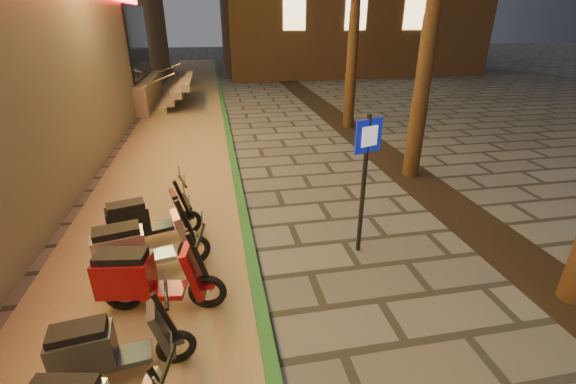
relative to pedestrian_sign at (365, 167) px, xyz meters
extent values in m
cube|color=#8C7251|center=(-3.60, 6.17, -1.56)|extent=(3.40, 60.00, 0.01)
cube|color=#235D28|center=(-1.90, 6.17, -1.52)|extent=(0.18, 60.00, 0.10)
cube|color=black|center=(2.60, 1.17, -1.56)|extent=(1.20, 40.00, 0.02)
cube|color=black|center=(-5.45, 14.17, 1.23)|extent=(0.08, 5.00, 3.00)
cube|color=gray|center=(-7.50, 14.17, -0.97)|extent=(5.00, 6.00, 1.20)
cube|color=gray|center=(-4.50, 14.17, -1.42)|extent=(0.35, 5.00, 0.30)
cube|color=gray|center=(-4.15, 14.17, -1.12)|extent=(0.35, 5.00, 0.30)
cube|color=gray|center=(-3.80, 14.17, -0.82)|extent=(0.35, 5.00, 0.30)
cube|color=gray|center=(-3.45, 14.17, -0.52)|extent=(0.35, 5.00, 0.30)
cylinder|color=silver|center=(-4.90, 12.17, -0.32)|extent=(2.09, 0.06, 0.81)
cylinder|color=silver|center=(-4.90, 16.17, -0.32)|extent=(2.09, 0.06, 0.81)
cube|color=#E7CF7F|center=(3.00, 20.14, 2.43)|extent=(1.40, 0.06, 1.80)
cube|color=#E7CF7F|center=(7.00, 20.14, 2.43)|extent=(1.40, 0.06, 1.80)
cube|color=#E7CF7F|center=(11.00, 20.14, 2.43)|extent=(1.40, 0.06, 1.80)
cylinder|color=#472D19|center=(2.60, 3.17, 1.28)|extent=(0.40, 0.40, 5.70)
cylinder|color=#472D19|center=(2.60, 8.17, 1.41)|extent=(0.40, 0.40, 5.95)
cylinder|color=black|center=(0.00, 0.01, -0.36)|extent=(0.08, 0.08, 2.42)
cube|color=#0C169D|center=(0.00, -0.01, 0.51)|extent=(0.51, 0.22, 0.53)
cube|color=white|center=(0.01, -0.03, 0.51)|extent=(0.30, 0.13, 0.31)
cylinder|color=black|center=(-2.89, -2.97, -0.53)|extent=(0.14, 0.54, 0.04)
torus|color=black|center=(-3.97, -2.05, -1.33)|extent=(0.48, 0.15, 0.47)
cylinder|color=silver|center=(-3.97, -2.05, -1.33)|extent=(0.14, 0.11, 0.13)
torus|color=black|center=(-2.97, -1.91, -1.33)|extent=(0.48, 0.15, 0.47)
cylinder|color=silver|center=(-2.97, -1.91, -1.33)|extent=(0.14, 0.11, 0.13)
cube|color=#292B2F|center=(-3.48, -1.98, -1.30)|extent=(0.53, 0.37, 0.07)
cube|color=#292B2F|center=(-3.90, -2.04, -1.07)|extent=(0.67, 0.43, 0.45)
cube|color=black|center=(-3.90, -2.04, -0.81)|extent=(0.60, 0.36, 0.11)
cube|color=#292B2F|center=(-3.09, -1.93, -1.03)|extent=(0.29, 0.39, 0.64)
cylinder|color=black|center=(-3.03, -1.92, -0.85)|extent=(0.25, 0.10, 0.67)
cylinder|color=black|center=(-2.98, -1.92, -0.56)|extent=(0.11, 0.53, 0.04)
cube|color=#292B2F|center=(-2.97, -1.91, -1.23)|extent=(0.21, 0.15, 0.05)
torus|color=black|center=(-3.76, -0.84, -1.30)|extent=(0.55, 0.18, 0.54)
cylinder|color=silver|center=(-3.76, -0.84, -1.30)|extent=(0.16, 0.12, 0.15)
torus|color=black|center=(-2.60, -1.01, -1.30)|extent=(0.55, 0.18, 0.54)
cylinder|color=silver|center=(-2.60, -1.01, -1.30)|extent=(0.16, 0.12, 0.15)
cube|color=maroon|center=(-3.19, -0.92, -1.26)|extent=(0.62, 0.44, 0.08)
cube|color=maroon|center=(-3.68, -0.85, -1.00)|extent=(0.78, 0.50, 0.52)
cube|color=black|center=(-3.68, -0.85, -0.69)|extent=(0.69, 0.43, 0.13)
cube|color=maroon|center=(-2.75, -0.99, -0.94)|extent=(0.34, 0.45, 0.73)
cylinder|color=black|center=(-2.68, -1.00, -0.73)|extent=(0.29, 0.11, 0.77)
cylinder|color=black|center=(-2.63, -1.01, -0.40)|extent=(0.14, 0.61, 0.05)
cube|color=maroon|center=(-2.60, -1.01, -1.17)|extent=(0.25, 0.18, 0.06)
torus|color=black|center=(-3.96, -0.16, -1.30)|extent=(0.55, 0.23, 0.54)
cylinder|color=silver|center=(-3.96, -0.16, -1.30)|extent=(0.17, 0.14, 0.15)
torus|color=black|center=(-2.82, 0.11, -1.30)|extent=(0.55, 0.23, 0.54)
cylinder|color=silver|center=(-2.82, 0.11, -1.30)|extent=(0.17, 0.14, 0.15)
cube|color=#A4A5AC|center=(-3.40, -0.03, -1.26)|extent=(0.64, 0.48, 0.08)
cube|color=#A4A5AC|center=(-3.87, -0.14, -0.99)|extent=(0.80, 0.55, 0.52)
cube|color=black|center=(-3.87, -0.14, -0.69)|extent=(0.71, 0.47, 0.13)
cube|color=#A4A5AC|center=(-2.96, 0.07, -0.94)|extent=(0.37, 0.47, 0.74)
cylinder|color=black|center=(-2.89, 0.09, -0.73)|extent=(0.30, 0.14, 0.77)
cylinder|color=black|center=(-2.84, 0.10, -0.40)|extent=(0.18, 0.60, 0.05)
cube|color=#A4A5AC|center=(-2.82, 0.11, -1.17)|extent=(0.26, 0.19, 0.06)
torus|color=black|center=(-4.01, 0.82, -1.32)|extent=(0.52, 0.23, 0.51)
cylinder|color=silver|center=(-4.01, 0.82, -1.32)|extent=(0.16, 0.13, 0.14)
torus|color=black|center=(-2.95, 1.12, -1.32)|extent=(0.52, 0.23, 0.51)
cylinder|color=silver|center=(-2.95, 1.12, -1.32)|extent=(0.16, 0.13, 0.14)
cube|color=black|center=(-3.49, 0.97, -1.28)|extent=(0.61, 0.47, 0.08)
cube|color=black|center=(-3.93, 0.84, -1.03)|extent=(0.76, 0.54, 0.49)
cube|color=black|center=(-3.93, 0.84, -0.75)|extent=(0.67, 0.47, 0.12)
cube|color=black|center=(-3.08, 1.08, -0.98)|extent=(0.36, 0.45, 0.69)
cylinder|color=black|center=(-3.02, 1.10, -0.79)|extent=(0.28, 0.14, 0.72)
cylinder|color=black|center=(-2.97, 1.11, -0.47)|extent=(0.19, 0.56, 0.04)
cube|color=black|center=(-2.95, 1.12, -1.20)|extent=(0.24, 0.19, 0.06)
camera|label=1|loc=(-2.32, -5.46, 2.17)|focal=24.00mm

